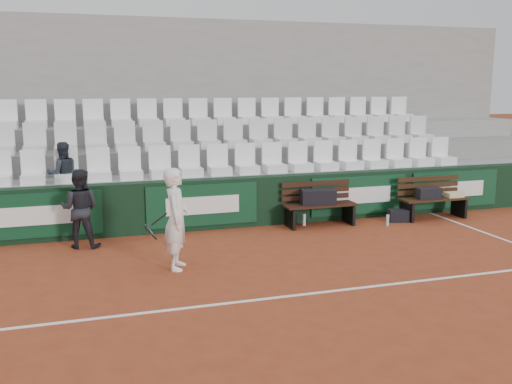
{
  "coord_description": "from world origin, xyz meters",
  "views": [
    {
      "loc": [
        -2.45,
        -6.89,
        2.84
      ],
      "look_at": [
        0.45,
        2.4,
        1.0
      ],
      "focal_mm": 40.0,
      "sensor_mm": 36.0,
      "label": 1
    }
  ],
  "objects_px": {
    "bench_right": "(433,208)",
    "sports_bag_right": "(428,193)",
    "bench_left": "(320,215)",
    "sports_bag_left": "(318,197)",
    "spectator_c": "(61,150)",
    "water_bottle_near": "(304,220)",
    "ball_kid": "(80,209)",
    "sports_bag_ground": "(398,216)",
    "water_bottle_far": "(388,220)",
    "tennis_player": "(176,219)"
  },
  "relations": [
    {
      "from": "bench_right",
      "to": "tennis_player",
      "type": "height_order",
      "value": "tennis_player"
    },
    {
      "from": "bench_right",
      "to": "water_bottle_near",
      "type": "relative_size",
      "value": 6.13
    },
    {
      "from": "spectator_c",
      "to": "water_bottle_near",
      "type": "bearing_deg",
      "value": 159.69
    },
    {
      "from": "sports_bag_right",
      "to": "water_bottle_far",
      "type": "bearing_deg",
      "value": -166.9
    },
    {
      "from": "bench_left",
      "to": "water_bottle_far",
      "type": "xyz_separation_m",
      "value": [
        1.31,
        -0.43,
        -0.11
      ]
    },
    {
      "from": "tennis_player",
      "to": "spectator_c",
      "type": "bearing_deg",
      "value": 120.84
    },
    {
      "from": "sports_bag_right",
      "to": "water_bottle_near",
      "type": "relative_size",
      "value": 2.06
    },
    {
      "from": "sports_bag_ground",
      "to": "tennis_player",
      "type": "xyz_separation_m",
      "value": [
        -4.97,
        -1.71,
        0.67
      ]
    },
    {
      "from": "tennis_player",
      "to": "ball_kid",
      "type": "xyz_separation_m",
      "value": [
        -1.42,
        1.69,
        -0.1
      ]
    },
    {
      "from": "tennis_player",
      "to": "water_bottle_near",
      "type": "bearing_deg",
      "value": 33.84
    },
    {
      "from": "tennis_player",
      "to": "spectator_c",
      "type": "xyz_separation_m",
      "value": [
        -1.7,
        2.84,
        0.81
      ]
    },
    {
      "from": "water_bottle_near",
      "to": "ball_kid",
      "type": "bearing_deg",
      "value": -176.34
    },
    {
      "from": "bench_left",
      "to": "ball_kid",
      "type": "xyz_separation_m",
      "value": [
        -4.66,
        -0.19,
        0.48
      ]
    },
    {
      "from": "sports_bag_ground",
      "to": "water_bottle_far",
      "type": "bearing_deg",
      "value": -147.37
    },
    {
      "from": "bench_left",
      "to": "spectator_c",
      "type": "distance_m",
      "value": 5.22
    },
    {
      "from": "bench_right",
      "to": "sports_bag_ground",
      "type": "bearing_deg",
      "value": -178.33
    },
    {
      "from": "water_bottle_far",
      "to": "bench_right",
      "type": "bearing_deg",
      "value": 12.74
    },
    {
      "from": "bench_right",
      "to": "sports_bag_right",
      "type": "bearing_deg",
      "value": -169.72
    },
    {
      "from": "bench_right",
      "to": "sports_bag_right",
      "type": "relative_size",
      "value": 2.97
    },
    {
      "from": "bench_right",
      "to": "tennis_player",
      "type": "distance_m",
      "value": 6.11
    },
    {
      "from": "water_bottle_far",
      "to": "spectator_c",
      "type": "bearing_deg",
      "value": 167.43
    },
    {
      "from": "bench_right",
      "to": "water_bottle_far",
      "type": "height_order",
      "value": "bench_right"
    },
    {
      "from": "water_bottle_near",
      "to": "ball_kid",
      "type": "relative_size",
      "value": 0.17
    },
    {
      "from": "bench_right",
      "to": "sports_bag_right",
      "type": "height_order",
      "value": "sports_bag_right"
    },
    {
      "from": "water_bottle_far",
      "to": "tennis_player",
      "type": "relative_size",
      "value": 0.14
    },
    {
      "from": "sports_bag_ground",
      "to": "tennis_player",
      "type": "relative_size",
      "value": 0.26
    },
    {
      "from": "bench_left",
      "to": "sports_bag_left",
      "type": "bearing_deg",
      "value": -178.57
    },
    {
      "from": "water_bottle_far",
      "to": "ball_kid",
      "type": "distance_m",
      "value": 6.01
    },
    {
      "from": "bench_right",
      "to": "spectator_c",
      "type": "relative_size",
      "value": 1.23
    },
    {
      "from": "water_bottle_near",
      "to": "spectator_c",
      "type": "xyz_separation_m",
      "value": [
        -4.63,
        0.87,
        1.49
      ]
    },
    {
      "from": "tennis_player",
      "to": "water_bottle_far",
      "type": "bearing_deg",
      "value": 17.62
    },
    {
      "from": "sports_bag_right",
      "to": "water_bottle_near",
      "type": "bearing_deg",
      "value": 174.5
    },
    {
      "from": "bench_right",
      "to": "sports_bag_right",
      "type": "xyz_separation_m",
      "value": [
        -0.17,
        -0.03,
        0.34
      ]
    },
    {
      "from": "sports_bag_ground",
      "to": "spectator_c",
      "type": "relative_size",
      "value": 0.34
    },
    {
      "from": "sports_bag_left",
      "to": "bench_left",
      "type": "bearing_deg",
      "value": 1.43
    },
    {
      "from": "bench_right",
      "to": "spectator_c",
      "type": "height_order",
      "value": "spectator_c"
    },
    {
      "from": "sports_bag_ground",
      "to": "water_bottle_near",
      "type": "relative_size",
      "value": 1.7
    },
    {
      "from": "sports_bag_right",
      "to": "ball_kid",
      "type": "relative_size",
      "value": 0.36
    },
    {
      "from": "bench_left",
      "to": "spectator_c",
      "type": "xyz_separation_m",
      "value": [
        -4.94,
        0.96,
        1.39
      ]
    },
    {
      "from": "bench_left",
      "to": "tennis_player",
      "type": "relative_size",
      "value": 0.94
    },
    {
      "from": "sports_bag_left",
      "to": "sports_bag_ground",
      "type": "relative_size",
      "value": 1.67
    },
    {
      "from": "sports_bag_right",
      "to": "tennis_player",
      "type": "relative_size",
      "value": 0.32
    },
    {
      "from": "water_bottle_near",
      "to": "water_bottle_far",
      "type": "xyz_separation_m",
      "value": [
        1.62,
        -0.52,
        -0.01
      ]
    },
    {
      "from": "sports_bag_left",
      "to": "ball_kid",
      "type": "relative_size",
      "value": 0.5
    },
    {
      "from": "sports_bag_left",
      "to": "sports_bag_right",
      "type": "relative_size",
      "value": 1.38
    },
    {
      "from": "sports_bag_left",
      "to": "spectator_c",
      "type": "relative_size",
      "value": 0.57
    },
    {
      "from": "spectator_c",
      "to": "sports_bag_ground",
      "type": "bearing_deg",
      "value": 160.74
    },
    {
      "from": "bench_right",
      "to": "tennis_player",
      "type": "bearing_deg",
      "value": -163.43
    },
    {
      "from": "ball_kid",
      "to": "water_bottle_near",
      "type": "bearing_deg",
      "value": -159.76
    },
    {
      "from": "bench_left",
      "to": "water_bottle_near",
      "type": "bearing_deg",
      "value": 164.38
    }
  ]
}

